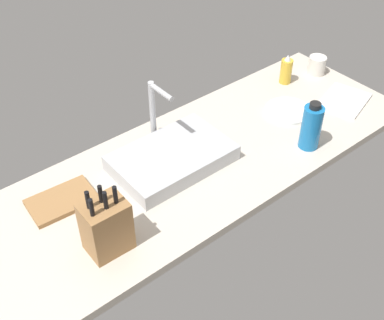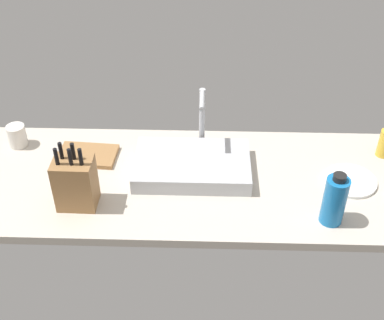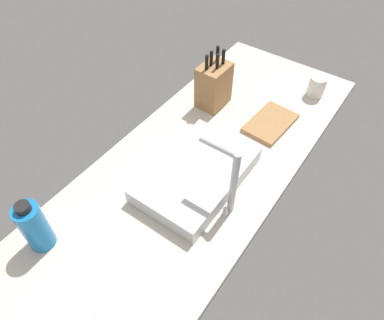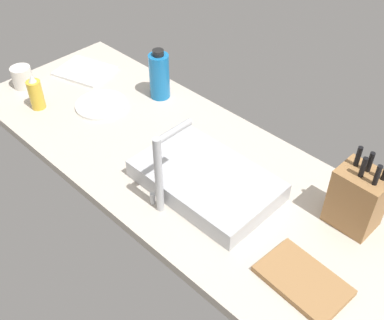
% 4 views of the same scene
% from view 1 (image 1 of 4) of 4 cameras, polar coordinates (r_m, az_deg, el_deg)
% --- Properties ---
extents(countertop_slab, '(1.96, 0.65, 0.04)m').
position_cam_1_polar(countertop_slab, '(1.96, -0.14, -0.81)').
color(countertop_slab, beige).
rests_on(countertop_slab, ground).
extents(sink_basin, '(0.45, 0.28, 0.06)m').
position_cam_1_polar(sink_basin, '(1.93, -2.26, 0.24)').
color(sink_basin, '#B7BABF').
rests_on(sink_basin, countertop_slab).
extents(faucet, '(0.06, 0.14, 0.27)m').
position_cam_1_polar(faucet, '(1.96, -4.19, 5.77)').
color(faucet, '#B7BABF').
rests_on(faucet, countertop_slab).
extents(knife_block, '(0.14, 0.11, 0.26)m').
position_cam_1_polar(knife_block, '(1.61, -9.63, -7.37)').
color(knife_block, '#9E7042').
rests_on(knife_block, countertop_slab).
extents(cutting_board, '(0.24, 0.16, 0.02)m').
position_cam_1_polar(cutting_board, '(1.85, -14.42, -4.46)').
color(cutting_board, '#9E7042').
rests_on(cutting_board, countertop_slab).
extents(soap_bottle, '(0.05, 0.05, 0.14)m').
position_cam_1_polar(soap_bottle, '(2.43, 10.55, 9.88)').
color(soap_bottle, gold).
rests_on(soap_bottle, countertop_slab).
extents(water_bottle, '(0.08, 0.08, 0.20)m').
position_cam_1_polar(water_bottle, '(2.03, 13.28, 3.67)').
color(water_bottle, '#1970B7').
rests_on(water_bottle, countertop_slab).
extents(dinner_plate, '(0.20, 0.20, 0.01)m').
position_cam_1_polar(dinner_plate, '(2.25, 10.77, 5.47)').
color(dinner_plate, white).
rests_on(dinner_plate, countertop_slab).
extents(dish_towel, '(0.27, 0.24, 0.01)m').
position_cam_1_polar(dish_towel, '(2.38, 16.77, 6.45)').
color(dish_towel, white).
rests_on(dish_towel, countertop_slab).
extents(coffee_mug, '(0.08, 0.08, 0.09)m').
position_cam_1_polar(coffee_mug, '(2.54, 13.87, 10.31)').
color(coffee_mug, silver).
rests_on(coffee_mug, countertop_slab).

